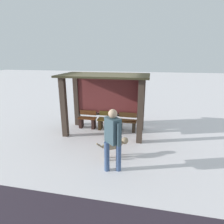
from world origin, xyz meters
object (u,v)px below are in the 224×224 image
at_px(bench_left_inside, 87,121).
at_px(bench_right_inside, 127,124).
at_px(dog, 114,145).
at_px(person_walking, 113,136).
at_px(bench_center_inside, 107,122).
at_px(bus_shelter, 108,93).

bearing_deg(bench_left_inside, bench_right_inside, -0.01).
distance_m(bench_right_inside, dog, 2.18).
bearing_deg(person_walking, bench_right_inside, 89.20).
distance_m(bench_center_inside, person_walking, 3.04).
height_order(bench_center_inside, dog, bench_center_inside).
xyz_separation_m(bus_shelter, person_walking, (0.72, -2.68, -0.59)).
xyz_separation_m(bus_shelter, bench_center_inside, (-0.10, 0.16, -1.29)).
relative_size(bench_left_inside, dog, 0.86).
height_order(bus_shelter, bench_center_inside, bus_shelter).
height_order(bench_right_inside, dog, bench_right_inside).
relative_size(bench_right_inside, dog, 0.86).
relative_size(bench_center_inside, dog, 0.86).
xyz_separation_m(bench_center_inside, dog, (0.74, -2.18, 0.11)).
bearing_deg(person_walking, bus_shelter, 104.98).
bearing_deg(person_walking, bench_left_inside, 120.51).
bearing_deg(bench_right_inside, bench_left_inside, 179.99).
bearing_deg(dog, bus_shelter, 107.50).
distance_m(bus_shelter, bench_right_inside, 1.50).
xyz_separation_m(bus_shelter, bench_right_inside, (0.76, 0.16, -1.29)).
bearing_deg(bus_shelter, bench_center_inside, 121.98).
xyz_separation_m(bench_center_inside, person_walking, (0.82, -2.84, 0.69)).
bearing_deg(person_walking, bench_center_inside, 106.05).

